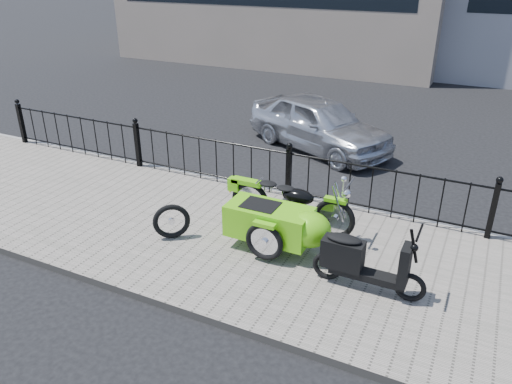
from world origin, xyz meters
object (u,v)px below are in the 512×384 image
at_px(scooter, 361,262).
at_px(spare_tire, 172,221).
at_px(sedan_car, 319,123).
at_px(motorcycle_sidecar, 284,220).

bearing_deg(scooter, spare_tire, -179.72).
relative_size(scooter, sedan_car, 0.41).
bearing_deg(spare_tire, sedan_car, 83.52).
bearing_deg(motorcycle_sidecar, scooter, -21.15).
relative_size(scooter, spare_tire, 2.60).
relative_size(motorcycle_sidecar, scooter, 1.46).
bearing_deg(scooter, motorcycle_sidecar, 158.85).
bearing_deg(sedan_car, scooter, -131.13).
distance_m(spare_tire, sedan_car, 5.33).
xyz_separation_m(scooter, sedan_car, (-2.46, 5.27, 0.11)).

